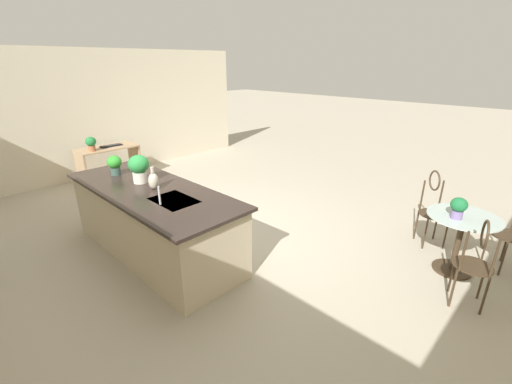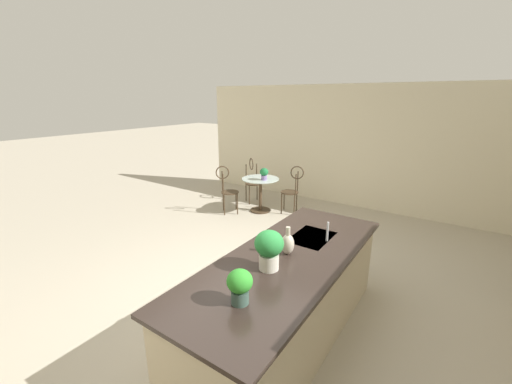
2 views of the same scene
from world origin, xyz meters
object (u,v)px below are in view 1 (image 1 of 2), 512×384
object	(u,v)px
potted_plant_counter_far	(115,164)
potted_plant_on_desk	(91,143)
chair_by_island	(433,205)
vase_on_counter	(153,181)
writing_desk	(109,158)
chair_toward_desk	(476,259)
bistro_table	(459,238)
potted_plant_on_table	(459,207)
potted_plant_counter_near	(139,167)
keyboard	(111,146)

from	to	relation	value
potted_plant_counter_far	potted_plant_on_desk	size ratio (longest dim) A/B	0.97
chair_by_island	vase_on_counter	world-z (taller)	vase_on_counter
writing_desk	potted_plant_counter_far	bearing A→B (deg)	159.74
writing_desk	chair_toward_desk	bearing A→B (deg)	-173.01
bistro_table	chair_by_island	bearing A→B (deg)	-47.50
chair_toward_desk	potted_plant_on_table	bearing A→B (deg)	-54.78
potted_plant_counter_near	vase_on_counter	distance (m)	0.37
bistro_table	potted_plant_on_desk	xyz separation A→B (m)	(6.26, 1.79, 0.46)
chair_by_island	keyboard	distance (m)	6.20
chair_toward_desk	potted_plant_counter_far	xyz separation A→B (m)	(4.17, 1.74, 0.51)
chair_by_island	potted_plant_on_desk	bearing A→B (deg)	21.91
bistro_table	potted_plant_on_desk	distance (m)	6.52
bistro_table	potted_plant_counter_far	world-z (taller)	potted_plant_counter_far
writing_desk	potted_plant_on_desk	world-z (taller)	potted_plant_on_desk
potted_plant_counter_far	potted_plant_on_desk	distance (m)	2.45
chair_by_island	writing_desk	world-z (taller)	chair_by_island
chair_by_island	vase_on_counter	size ratio (longest dim) A/B	3.62
keyboard	vase_on_counter	size ratio (longest dim) A/B	1.53
potted_plant_counter_near	writing_desk	bearing A→B (deg)	-15.39
writing_desk	keyboard	size ratio (longest dim) A/B	2.73
chair_by_island	chair_toward_desk	xyz separation A→B (m)	(-0.78, 1.15, 0.00)
writing_desk	potted_plant_counter_near	bearing A→B (deg)	164.61
keyboard	potted_plant_counter_near	size ratio (longest dim) A/B	1.18
writing_desk	keyboard	xyz separation A→B (m)	(0.02, -0.10, 0.25)
chair_by_island	potted_plant_counter_far	bearing A→B (deg)	40.48
bistro_table	keyboard	distance (m)	6.54
chair_toward_desk	vase_on_counter	distance (m)	3.70
writing_desk	vase_on_counter	xyz separation A→B (m)	(-3.40, 0.84, 0.52)
chair_by_island	potted_plant_counter_far	xyz separation A→B (m)	(3.39, 2.89, 0.51)
writing_desk	vase_on_counter	size ratio (longest dim) A/B	4.17
bistro_table	potted_plant_on_table	distance (m)	0.46
chair_by_island	potted_plant_on_table	world-z (taller)	chair_by_island
writing_desk	potted_plant_on_table	bearing A→B (deg)	-168.27
potted_plant_on_table	vase_on_counter	distance (m)	3.63
chair_toward_desk	vase_on_counter	size ratio (longest dim) A/B	3.62
chair_by_island	potted_plant_on_table	bearing A→B (deg)	123.15
potted_plant_counter_far	potted_plant_on_table	bearing A→B (deg)	-149.67
vase_on_counter	potted_plant_counter_near	bearing A→B (deg)	-0.18
potted_plant_on_desk	potted_plant_counter_far	bearing A→B (deg)	166.47
chair_by_island	chair_toward_desk	world-z (taller)	same
chair_toward_desk	potted_plant_counter_near	distance (m)	4.02
vase_on_counter	potted_plant_on_table	bearing A→B (deg)	-143.61
bistro_table	vase_on_counter	distance (m)	3.80
chair_toward_desk	potted_plant_counter_near	xyz separation A→B (m)	(3.62, 1.66, 0.56)
keyboard	potted_plant_counter_near	xyz separation A→B (m)	(-3.07, 0.94, 0.38)
potted_plant_on_table	potted_plant_on_desk	distance (m)	6.42
vase_on_counter	keyboard	bearing A→B (deg)	-15.37
writing_desk	potted_plant_counter_far	distance (m)	2.73
keyboard	potted_plant_on_table	bearing A→B (deg)	-169.17
keyboard	chair_toward_desk	bearing A→B (deg)	-173.87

